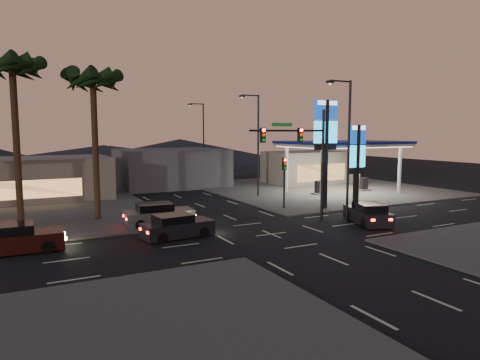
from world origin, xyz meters
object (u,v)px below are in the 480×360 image
traffic_signal_mast (303,149)px  car_lane_b_front (158,215)px  gas_station (343,145)px  suv_station (368,214)px  pylon_sign_tall (326,132)px  car_lane_a_front (177,227)px  pylon_sign_short (357,153)px  car_lane_a_mid (16,239)px

traffic_signal_mast → car_lane_b_front: 11.03m
gas_station → suv_station: (-8.33, -12.41, -4.39)m
pylon_sign_tall → car_lane_b_front: size_ratio=1.85×
pylon_sign_tall → car_lane_b_front: (-14.07, 0.28, -5.67)m
gas_station → car_lane_a_front: size_ratio=2.68×
pylon_sign_tall → suv_station: 8.25m
car_lane_b_front → pylon_sign_tall: bearing=-1.2°
traffic_signal_mast → car_lane_b_front: bearing=157.9°
pylon_sign_short → car_lane_a_mid: size_ratio=1.45×
traffic_signal_mast → car_lane_a_mid: (-18.02, 0.76, -4.51)m
pylon_sign_short → car_lane_a_mid: pylon_sign_short is taller
gas_station → pylon_sign_tall: (-7.50, -6.50, 1.31)m
car_lane_a_mid → car_lane_b_front: (8.69, 3.03, 0.00)m
suv_station → traffic_signal_mast: bearing=148.5°
pylon_sign_tall → car_lane_a_mid: bearing=-173.1°
traffic_signal_mast → gas_station: bearing=39.3°
pylon_sign_short → car_lane_a_mid: bearing=-176.0°
traffic_signal_mast → car_lane_a_front: traffic_signal_mast is taller
gas_station → pylon_sign_tall: pylon_sign_tall is taller
gas_station → pylon_sign_short: 9.02m
traffic_signal_mast → pylon_sign_short: bearing=19.1°
car_lane_a_front → pylon_sign_short: bearing=8.7°
pylon_sign_short → traffic_signal_mast: traffic_signal_mast is taller
pylon_sign_tall → pylon_sign_short: 3.20m
pylon_sign_short → traffic_signal_mast: size_ratio=0.88×
car_lane_a_front → suv_station: size_ratio=0.95×
pylon_sign_short → suv_station: pylon_sign_short is taller
gas_station → car_lane_a_front: gas_station is taller
car_lane_b_front → gas_station: bearing=16.1°
traffic_signal_mast → car_lane_a_mid: 18.59m
gas_station → car_lane_b_front: 22.87m
traffic_signal_mast → suv_station: size_ratio=1.66×
gas_station → car_lane_a_mid: size_ratio=2.53×
car_lane_a_front → car_lane_b_front: bearing=90.1°
gas_station → traffic_signal_mast: (-12.24, -10.01, 0.15)m
traffic_signal_mast → car_lane_a_front: bearing=-179.8°
car_lane_b_front → suv_station: 14.61m
pylon_sign_short → traffic_signal_mast: (-7.24, -2.51, 0.57)m
pylon_sign_short → car_lane_b_front: 17.08m
pylon_sign_tall → pylon_sign_short: size_ratio=1.29×
car_lane_a_mid → car_lane_b_front: 9.21m
car_lane_a_mid → suv_station: car_lane_a_mid is taller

